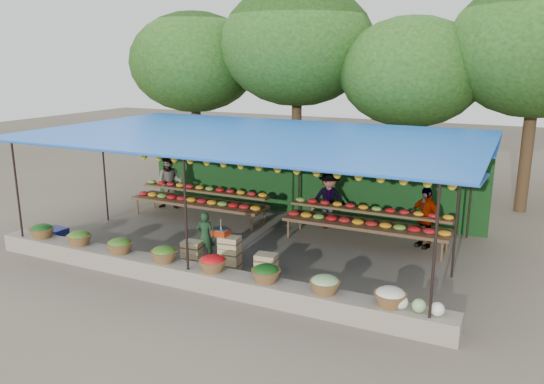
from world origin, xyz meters
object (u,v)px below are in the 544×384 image
at_px(blue_crate_back, 54,234).
at_px(blue_crate_front, 56,234).
at_px(crate_counter, 229,256).
at_px(weighing_scale, 221,232).
at_px(vendor_seated, 205,236).

bearing_deg(blue_crate_back, blue_crate_front, -1.27).
height_order(crate_counter, blue_crate_front, crate_counter).
bearing_deg(crate_counter, weighing_scale, -180.00).
xyz_separation_m(vendor_seated, blue_crate_front, (-4.24, -0.51, -0.42)).
distance_m(crate_counter, weighing_scale, 0.58).
distance_m(weighing_scale, blue_crate_front, 4.88).
relative_size(crate_counter, vendor_seated, 2.04).
bearing_deg(blue_crate_front, weighing_scale, 7.02).
distance_m(weighing_scale, vendor_seated, 0.70).
bearing_deg(crate_counter, blue_crate_back, -177.77).
xyz_separation_m(weighing_scale, blue_crate_back, (-4.95, -0.20, -0.71)).
bearing_deg(weighing_scale, vendor_seated, 156.72).
xyz_separation_m(crate_counter, weighing_scale, (-0.18, -0.00, 0.55)).
bearing_deg(blue_crate_back, vendor_seated, 27.54).
height_order(crate_counter, blue_crate_back, crate_counter).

